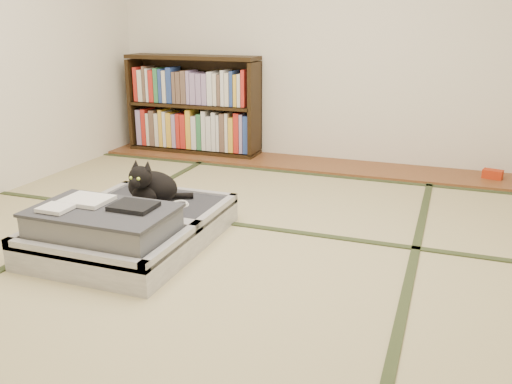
% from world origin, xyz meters
% --- Properties ---
extents(floor, '(4.50, 4.50, 0.00)m').
position_xyz_m(floor, '(0.00, 0.00, 0.00)').
color(floor, tan).
rests_on(floor, ground).
extents(wood_strip, '(4.00, 0.50, 0.02)m').
position_xyz_m(wood_strip, '(0.00, 2.00, 0.01)').
color(wood_strip, brown).
rests_on(wood_strip, ground).
extents(red_item, '(0.17, 0.12, 0.07)m').
position_xyz_m(red_item, '(1.47, 2.03, 0.06)').
color(red_item, '#A9280D').
rests_on(red_item, wood_strip).
extents(tatami_borders, '(4.00, 4.50, 0.01)m').
position_xyz_m(tatami_borders, '(0.00, 0.49, 0.00)').
color(tatami_borders, '#2D381E').
rests_on(tatami_borders, ground).
extents(bookcase, '(1.28, 0.29, 0.92)m').
position_xyz_m(bookcase, '(-1.22, 2.07, 0.45)').
color(bookcase, black).
rests_on(bookcase, wood_strip).
extents(suitcase, '(0.84, 1.12, 0.33)m').
position_xyz_m(suitcase, '(-0.55, -0.13, 0.12)').
color(suitcase, silver).
rests_on(suitcase, floor).
extents(cat, '(0.37, 0.38, 0.30)m').
position_xyz_m(cat, '(-0.57, 0.16, 0.27)').
color(cat, black).
rests_on(cat, suitcase).
extents(cable_coil, '(0.12, 0.12, 0.03)m').
position_xyz_m(cable_coil, '(-0.38, 0.19, 0.17)').
color(cable_coil, white).
rests_on(cable_coil, suitcase).
extents(hanger, '(0.40, 0.23, 0.01)m').
position_xyz_m(hanger, '(-1.00, -0.18, 0.01)').
color(hanger, black).
rests_on(hanger, floor).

